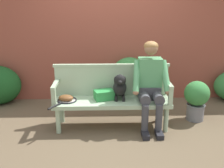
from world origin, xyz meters
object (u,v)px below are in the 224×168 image
at_px(garden_bench, 112,103).
at_px(dog_on_bench, 120,86).
at_px(sports_bag, 104,95).
at_px(potted_plant, 196,98).
at_px(baseball_glove, 66,98).
at_px(person_seated, 150,82).
at_px(tennis_racket, 66,101).

xyz_separation_m(garden_bench, dog_on_bench, (0.12, -0.00, 0.27)).
bearing_deg(garden_bench, sports_bag, 163.25).
xyz_separation_m(sports_bag, potted_plant, (1.47, 0.18, -0.14)).
bearing_deg(baseball_glove, sports_bag, 15.96).
height_order(baseball_glove, sports_bag, sports_bag).
bearing_deg(dog_on_bench, sports_bag, 170.82).
xyz_separation_m(dog_on_bench, potted_plant, (1.24, 0.21, -0.28)).
bearing_deg(person_seated, potted_plant, 15.85).
bearing_deg(potted_plant, garden_bench, -171.07).
height_order(tennis_racket, baseball_glove, baseball_glove).
xyz_separation_m(baseball_glove, sports_bag, (0.57, 0.05, 0.03)).
height_order(tennis_racket, sports_bag, sports_bag).
bearing_deg(baseball_glove, potted_plant, 17.23).
distance_m(garden_bench, person_seated, 0.65).
relative_size(tennis_racket, baseball_glove, 2.55).
bearing_deg(tennis_racket, person_seated, 1.30).
xyz_separation_m(person_seated, baseball_glove, (-1.25, -0.00, -0.23)).
height_order(baseball_glove, potted_plant, potted_plant).
relative_size(garden_bench, dog_on_bench, 4.07).
bearing_deg(sports_bag, garden_bench, -16.75).
relative_size(person_seated, potted_plant, 2.02).
height_order(person_seated, sports_bag, person_seated).
relative_size(baseball_glove, potted_plant, 0.34).
xyz_separation_m(dog_on_bench, tennis_racket, (-0.80, -0.04, -0.20)).
bearing_deg(person_seated, garden_bench, 178.83).
xyz_separation_m(garden_bench, sports_bag, (-0.12, 0.04, 0.13)).
bearing_deg(sports_bag, person_seated, -3.95).
distance_m(dog_on_bench, sports_bag, 0.28).
bearing_deg(person_seated, tennis_racket, -178.70).
distance_m(tennis_racket, potted_plant, 2.05).
distance_m(garden_bench, potted_plant, 1.37).
xyz_separation_m(person_seated, dog_on_bench, (-0.45, 0.01, -0.06)).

